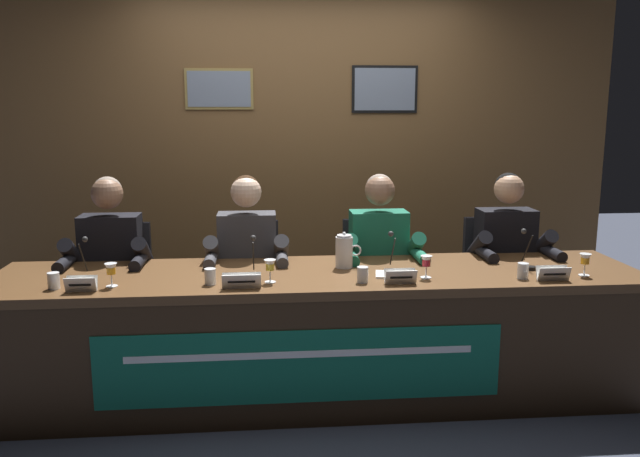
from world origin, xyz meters
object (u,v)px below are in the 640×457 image
water_cup_center_left (210,277)px  microphone_center_right (393,259)px  juice_glass_center_left (270,267)px  nameplate_far_right (553,273)px  chair_center_left (249,294)px  microphone_far_right (528,255)px  conference_table (321,317)px  panelist_center_right (381,257)px  juice_glass_far_right (585,260)px  water_cup_center_right (363,275)px  juice_glass_center_right (426,262)px  panelist_far_right (509,254)px  panelist_far_left (109,263)px  chair_far_left (119,297)px  panelist_center_left (247,260)px  juice_glass_far_left (111,270)px  water_cup_far_left (54,282)px  document_stack_center_right (395,275)px  water_cup_far_right (523,272)px  microphone_far_left (82,265)px  microphone_center_left (253,263)px  nameplate_center_right (400,277)px  chair_center_right (374,291)px  nameplate_far_left (81,284)px  water_pitcher_central (344,251)px  chair_far_right (496,288)px

water_cup_center_left → microphone_center_right: 1.03m
juice_glass_center_left → nameplate_far_right: size_ratio=0.71×
chair_center_left → microphone_far_right: (1.62, -0.60, 0.37)m
water_cup_center_left → microphone_center_right: bearing=10.0°
microphone_far_right → microphone_center_right: bearing=-179.3°
juice_glass_center_left → conference_table: bearing=15.8°
panelist_center_right → juice_glass_far_right: bearing=-30.1°
juice_glass_far_right → microphone_far_right: microphone_far_right is taller
water_cup_center_right → microphone_far_right: bearing=12.6°
juice_glass_center_right → microphone_center_right: 0.21m
panelist_far_right → water_cup_center_right: bearing=-149.2°
panelist_far_left → chair_far_left: bearing=90.0°
panelist_center_left → nameplate_far_right: 1.78m
microphone_center_right → panelist_far_right: 0.94m
juice_glass_far_left → water_cup_far_left: juice_glass_far_left is taller
document_stack_center_right → nameplate_far_right: bearing=-12.0°
panelist_far_left → water_cup_far_right: 2.42m
microphone_far_left → microphone_center_left: size_ratio=1.00×
panelist_center_left → nameplate_center_right: 1.06m
juice_glass_far_right → water_cup_center_left: bearing=179.9°
chair_center_right → panelist_far_right: (0.83, -0.20, 0.28)m
nameplate_far_left → juice_glass_far_left: size_ratio=1.24×
juice_glass_center_right → juice_glass_far_right: same height
microphone_far_left → document_stack_center_right: bearing=-3.2°
nameplate_center_right → document_stack_center_right: nameplate_center_right is taller
microphone_center_left → microphone_center_right: same height
panelist_center_right → nameplate_far_right: 1.06m
microphone_far_left → microphone_center_left: bearing=-2.7°
juice_glass_far_left → nameplate_center_right: juice_glass_far_left is taller
nameplate_far_right → panelist_center_right: bearing=140.0°
nameplate_center_right → nameplate_far_right: same height
water_pitcher_central → nameplate_far_right: bearing=-19.7°
nameplate_far_left → juice_glass_far_right: juice_glass_far_right is taller
conference_table → nameplate_far_left: size_ratio=23.67×
water_cup_center_right → microphone_center_right: microphone_center_right is taller
panelist_far_left → juice_glass_center_left: (0.97, -0.58, 0.10)m
microphone_center_left → juice_glass_far_right: 1.82m
juice_glass_center_right → water_cup_center_right: juice_glass_center_right is taller
water_cup_far_right → conference_table: bearing=173.7°
microphone_far_left → chair_far_right: 2.64m
chair_far_right → microphone_far_right: 0.71m
microphone_center_left → water_pitcher_central: microphone_center_left is taller
nameplate_center_right → water_pitcher_central: 0.46m
juice_glass_center_right → chair_far_right: chair_far_right is taller
juice_glass_far_left → chair_far_right: 2.51m
microphone_center_left → juice_glass_center_left: bearing=-54.6°
water_cup_far_left → water_cup_center_left: size_ratio=1.00×
microphone_far_left → juice_glass_center_right: microphone_far_left is taller
juice_glass_center_left → microphone_far_right: size_ratio=0.57×
water_cup_far_right → juice_glass_center_left: bearing=178.3°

